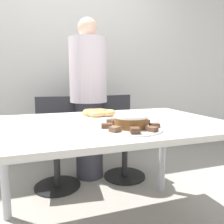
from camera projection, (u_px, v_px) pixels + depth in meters
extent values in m
cube|color=silver|center=(69.00, 58.00, 2.74)|extent=(8.00, 0.05, 2.60)
cube|color=silver|center=(108.00, 124.00, 1.34)|extent=(1.43, 0.96, 0.03)
cylinder|color=silver|center=(4.00, 171.00, 1.58)|extent=(0.06, 0.06, 0.74)
cylinder|color=silver|center=(162.00, 152.00, 2.00)|extent=(0.06, 0.06, 0.74)
cylinder|color=#383842|center=(89.00, 140.00, 2.31)|extent=(0.28, 0.28, 0.80)
cylinder|color=silver|center=(88.00, 71.00, 2.21)|extent=(0.38, 0.38, 0.64)
sphere|color=beige|center=(88.00, 28.00, 2.15)|extent=(0.19, 0.19, 0.19)
cylinder|color=black|center=(58.00, 186.00, 2.13)|extent=(0.44, 0.44, 0.01)
cylinder|color=#262626|center=(57.00, 166.00, 2.10)|extent=(0.06, 0.06, 0.39)
cube|color=#2D2D33|center=(56.00, 144.00, 2.07)|extent=(0.49, 0.49, 0.04)
cube|color=#2D2D33|center=(56.00, 117.00, 2.23)|extent=(0.40, 0.08, 0.42)
cylinder|color=black|center=(125.00, 176.00, 2.35)|extent=(0.44, 0.44, 0.01)
cylinder|color=#262626|center=(125.00, 158.00, 2.32)|extent=(0.06, 0.06, 0.39)
cube|color=#2D2D33|center=(125.00, 138.00, 2.29)|extent=(0.52, 0.52, 0.04)
cube|color=#2D2D33|center=(115.00, 114.00, 2.43)|extent=(0.39, 0.11, 0.42)
cylinder|color=white|center=(131.00, 128.00, 1.13)|extent=(0.33, 0.33, 0.01)
cylinder|color=white|center=(98.00, 115.00, 1.56)|extent=(0.32, 0.32, 0.01)
cylinder|color=brown|center=(131.00, 122.00, 1.12)|extent=(0.17, 0.17, 0.05)
cylinder|color=white|center=(131.00, 116.00, 1.12)|extent=(0.17, 0.17, 0.01)
cube|color=brown|center=(127.00, 121.00, 1.25)|extent=(0.05, 0.06, 0.02)
cube|color=#513828|center=(112.00, 122.00, 1.21)|extent=(0.06, 0.07, 0.03)
cube|color=#513828|center=(107.00, 126.00, 1.12)|extent=(0.06, 0.06, 0.02)
cube|color=brown|center=(115.00, 129.00, 1.03)|extent=(0.06, 0.06, 0.02)
cube|color=#513828|center=(135.00, 130.00, 1.00)|extent=(0.05, 0.06, 0.03)
cube|color=brown|center=(152.00, 129.00, 1.04)|extent=(0.06, 0.07, 0.02)
cube|color=#513828|center=(155.00, 125.00, 1.13)|extent=(0.06, 0.05, 0.02)
cube|color=#513828|center=(144.00, 122.00, 1.22)|extent=(0.07, 0.07, 0.02)
torus|color=#C68447|center=(98.00, 112.00, 1.56)|extent=(0.13, 0.13, 0.04)
torus|color=#C68447|center=(100.00, 111.00, 1.64)|extent=(0.10, 0.10, 0.03)
torus|color=#D18E4C|center=(91.00, 111.00, 1.60)|extent=(0.12, 0.12, 0.03)
torus|color=#E5AD66|center=(90.00, 113.00, 1.52)|extent=(0.11, 0.11, 0.03)
torus|color=#E5AD66|center=(97.00, 114.00, 1.48)|extent=(0.11, 0.11, 0.04)
torus|color=#E5AD66|center=(106.00, 113.00, 1.52)|extent=(0.13, 0.13, 0.04)
torus|color=tan|center=(108.00, 112.00, 1.58)|extent=(0.12, 0.12, 0.03)
cube|color=white|center=(171.00, 114.00, 1.63)|extent=(0.13, 0.10, 0.01)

